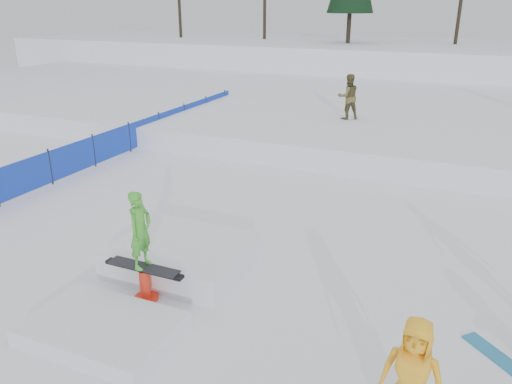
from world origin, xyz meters
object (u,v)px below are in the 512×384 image
at_px(spectator_yellow, 412,376).
at_px(jib_rail_feature, 163,270).
at_px(safety_fence, 130,137).
at_px(walker_olive, 348,97).

height_order(spectator_yellow, jib_rail_feature, jib_rail_feature).
relative_size(safety_fence, spectator_yellow, 9.95).
bearing_deg(safety_fence, walker_olive, 36.60).
bearing_deg(walker_olive, jib_rail_feature, 52.57).
bearing_deg(walker_olive, spectator_yellow, 72.01).
xyz_separation_m(safety_fence, jib_rail_feature, (6.21, -7.26, -0.25)).
xyz_separation_m(safety_fence, spectator_yellow, (11.00, -8.95, 0.25)).
distance_m(spectator_yellow, jib_rail_feature, 5.10).
bearing_deg(jib_rail_feature, spectator_yellow, -19.43).
bearing_deg(spectator_yellow, safety_fence, 145.72).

